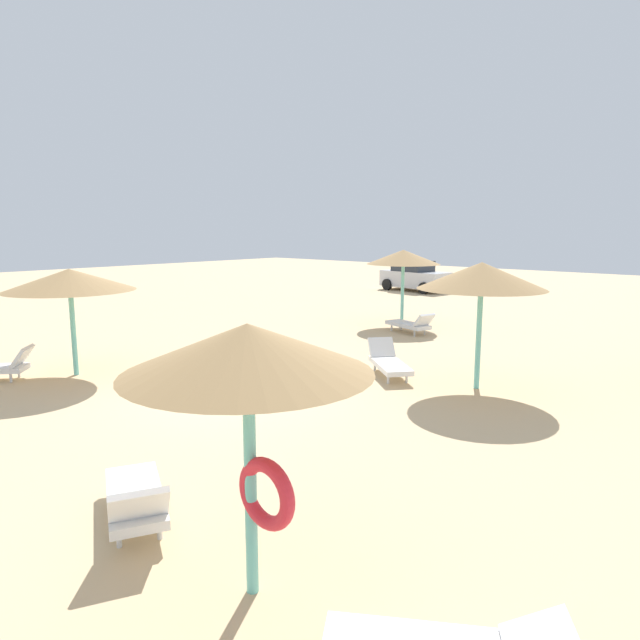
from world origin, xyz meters
TOP-DOWN VIEW (x-y plane):
  - ground_plane at (0.00, 0.00)m, footprint 80.00×80.00m
  - parasol_0 at (5.58, -4.28)m, footprint 2.35×2.35m
  - parasol_1 at (4.02, 3.75)m, footprint 2.77×2.77m
  - parasol_2 at (-3.82, -1.67)m, footprint 3.02×3.02m
  - parasol_4 at (-1.80, 9.59)m, footprint 2.68×2.68m
  - lounger_1 at (1.90, 3.37)m, footprint 1.84×1.67m
  - lounger_4 at (-0.64, 8.37)m, footprint 1.96×1.15m
  - lounger_5 at (3.56, -4.37)m, footprint 1.94×1.40m
  - parked_car at (-7.61, 19.74)m, footprint 4.19×2.42m

SIDE VIEW (x-z plane):
  - ground_plane at x=0.00m, z-range 0.00..0.00m
  - lounger_4 at x=-0.64m, z-range -0.07..0.72m
  - lounger_1 at x=1.90m, z-range -0.07..0.72m
  - lounger_5 at x=3.56m, z-range -0.07..0.72m
  - parked_car at x=-7.61m, z-range -0.04..1.68m
  - parasol_2 at x=-3.82m, z-range 1.03..3.62m
  - parasol_0 at x=5.58m, z-range 1.06..3.74m
  - parasol_4 at x=-1.80m, z-range 1.11..3.88m
  - parasol_1 at x=4.02m, z-range 1.11..3.92m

